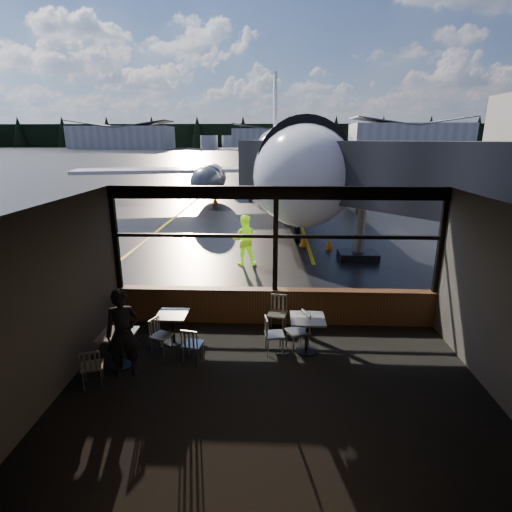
# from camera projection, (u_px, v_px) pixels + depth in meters

# --- Properties ---
(ground_plane) EXTENTS (520.00, 520.00, 0.00)m
(ground_plane) POSITION_uv_depth(u_px,v_px,m) (274.00, 154.00, 125.30)
(ground_plane) COLOR black
(ground_plane) RESTS_ON ground
(carpet_floor) EXTENTS (8.00, 6.00, 0.01)m
(carpet_floor) POSITION_uv_depth(u_px,v_px,m) (275.00, 394.00, 7.42)
(carpet_floor) COLOR black
(carpet_floor) RESTS_ON ground
(ceiling) EXTENTS (8.00, 6.00, 0.04)m
(ceiling) POSITION_uv_depth(u_px,v_px,m) (278.00, 208.00, 6.43)
(ceiling) COLOR #38332D
(ceiling) RESTS_ON ground
(wall_left) EXTENTS (0.04, 6.00, 3.50)m
(wall_left) POSITION_uv_depth(u_px,v_px,m) (51.00, 304.00, 7.09)
(wall_left) COLOR #4B443C
(wall_left) RESTS_ON ground
(wall_right) EXTENTS (0.04, 6.00, 3.50)m
(wall_right) POSITION_uv_depth(u_px,v_px,m) (512.00, 312.00, 6.77)
(wall_right) COLOR #4B443C
(wall_right) RESTS_ON ground
(wall_back) EXTENTS (8.00, 0.04, 3.50)m
(wall_back) POSITION_uv_depth(u_px,v_px,m) (278.00, 427.00, 4.05)
(wall_back) COLOR #4B443C
(wall_back) RESTS_ON ground
(window_sill) EXTENTS (8.00, 0.28, 0.90)m
(window_sill) POSITION_uv_depth(u_px,v_px,m) (275.00, 307.00, 10.17)
(window_sill) COLOR #4D2C17
(window_sill) RESTS_ON ground
(window_header) EXTENTS (8.00, 0.18, 0.30)m
(window_header) POSITION_uv_depth(u_px,v_px,m) (276.00, 193.00, 9.35)
(window_header) COLOR black
(window_header) RESTS_ON ground
(mullion_left) EXTENTS (0.12, 0.12, 2.60)m
(mullion_left) POSITION_uv_depth(u_px,v_px,m) (115.00, 239.00, 9.84)
(mullion_left) COLOR black
(mullion_left) RESTS_ON ground
(mullion_centre) EXTENTS (0.12, 0.12, 2.60)m
(mullion_centre) POSITION_uv_depth(u_px,v_px,m) (276.00, 240.00, 9.68)
(mullion_centre) COLOR black
(mullion_centre) RESTS_ON ground
(mullion_right) EXTENTS (0.12, 0.12, 2.60)m
(mullion_right) POSITION_uv_depth(u_px,v_px,m) (441.00, 242.00, 9.52)
(mullion_right) COLOR black
(mullion_right) RESTS_ON ground
(window_transom) EXTENTS (8.00, 0.10, 0.08)m
(window_transom) POSITION_uv_depth(u_px,v_px,m) (276.00, 236.00, 9.65)
(window_transom) COLOR black
(window_transom) RESTS_ON ground
(airliner) EXTENTS (32.81, 38.89, 11.55)m
(airliner) POSITION_uv_depth(u_px,v_px,m) (283.00, 121.00, 28.97)
(airliner) COLOR white
(airliner) RESTS_ON ground_plane
(jet_bridge) EXTENTS (8.93, 10.91, 4.76)m
(jet_bridge) POSITION_uv_depth(u_px,v_px,m) (372.00, 200.00, 14.75)
(jet_bridge) COLOR #2C2D2F
(jet_bridge) RESTS_ON ground_plane
(cafe_table_near) EXTENTS (0.75, 0.75, 0.82)m
(cafe_table_near) POSITION_uv_depth(u_px,v_px,m) (307.00, 335.00, 8.80)
(cafe_table_near) COLOR #A8A39A
(cafe_table_near) RESTS_ON carpet_floor
(cafe_table_mid) EXTENTS (0.67, 0.67, 0.74)m
(cafe_table_mid) POSITION_uv_depth(u_px,v_px,m) (173.00, 329.00, 9.17)
(cafe_table_mid) COLOR gray
(cafe_table_mid) RESTS_ON carpet_floor
(cafe_table_left) EXTENTS (0.69, 0.69, 0.76)m
(cafe_table_left) POSITION_uv_depth(u_px,v_px,m) (119.00, 350.00, 8.23)
(cafe_table_left) COLOR #A4A197
(cafe_table_left) RESTS_ON carpet_floor
(chair_near_e) EXTENTS (0.66, 0.66, 0.92)m
(chair_near_e) POSITION_uv_depth(u_px,v_px,m) (297.00, 332.00, 8.82)
(chair_near_e) COLOR #B6B1A4
(chair_near_e) RESTS_ON carpet_floor
(chair_near_w) EXTENTS (0.53, 0.53, 0.85)m
(chair_near_w) POSITION_uv_depth(u_px,v_px,m) (274.00, 335.00, 8.76)
(chair_near_w) COLOR beige
(chair_near_w) RESTS_ON carpet_floor
(chair_near_n) EXTENTS (0.59, 0.59, 0.92)m
(chair_near_n) POSITION_uv_depth(u_px,v_px,m) (277.00, 314.00, 9.71)
(chair_near_n) COLOR beige
(chair_near_n) RESTS_ON carpet_floor
(chair_mid_s) EXTENTS (0.52, 0.52, 0.82)m
(chair_mid_s) POSITION_uv_depth(u_px,v_px,m) (193.00, 344.00, 8.39)
(chair_mid_s) COLOR #B7B2A5
(chair_mid_s) RESTS_ON carpet_floor
(chair_mid_w) EXTENTS (0.58, 0.58, 0.82)m
(chair_mid_w) POSITION_uv_depth(u_px,v_px,m) (161.00, 336.00, 8.75)
(chair_mid_w) COLOR beige
(chair_mid_w) RESTS_ON carpet_floor
(chair_left_s) EXTENTS (0.58, 0.58, 0.83)m
(chair_left_s) POSITION_uv_depth(u_px,v_px,m) (92.00, 366.00, 7.58)
(chair_left_s) COLOR #B3AEA1
(chair_left_s) RESTS_ON carpet_floor
(passenger) EXTENTS (0.76, 0.61, 1.81)m
(passenger) POSITION_uv_depth(u_px,v_px,m) (123.00, 334.00, 7.79)
(passenger) COLOR black
(passenger) RESTS_ON carpet_floor
(ground_crew) EXTENTS (0.96, 0.78, 1.88)m
(ground_crew) POSITION_uv_depth(u_px,v_px,m) (244.00, 240.00, 14.86)
(ground_crew) COLOR #BFF219
(ground_crew) RESTS_ON ground_plane
(cone_nose) EXTENTS (0.36, 0.36, 0.50)m
(cone_nose) POSITION_uv_depth(u_px,v_px,m) (303.00, 241.00, 17.56)
(cone_nose) COLOR #DA5F06
(cone_nose) RESTS_ON ground_plane
(cone_wing) EXTENTS (0.40, 0.40, 0.56)m
(cone_wing) POSITION_uv_depth(u_px,v_px,m) (215.00, 200.00, 28.95)
(cone_wing) COLOR #F05207
(cone_wing) RESTS_ON ground_plane
(hangar_left) EXTENTS (45.00, 18.00, 11.00)m
(hangar_left) POSITION_uv_depth(u_px,v_px,m) (122.00, 136.00, 184.07)
(hangar_left) COLOR silver
(hangar_left) RESTS_ON ground_plane
(hangar_mid) EXTENTS (38.00, 15.00, 10.00)m
(hangar_mid) POSITION_uv_depth(u_px,v_px,m) (274.00, 138.00, 186.17)
(hangar_mid) COLOR silver
(hangar_mid) RESTS_ON ground_plane
(hangar_right) EXTENTS (50.00, 20.00, 12.00)m
(hangar_right) POSITION_uv_depth(u_px,v_px,m) (409.00, 135.00, 176.75)
(hangar_right) COLOR silver
(hangar_right) RESTS_ON ground_plane
(fuel_tank_a) EXTENTS (8.00, 8.00, 6.00)m
(fuel_tank_a) POSITION_uv_depth(u_px,v_px,m) (209.00, 142.00, 185.08)
(fuel_tank_a) COLOR silver
(fuel_tank_a) RESTS_ON ground_plane
(fuel_tank_b) EXTENTS (8.00, 8.00, 6.00)m
(fuel_tank_b) POSITION_uv_depth(u_px,v_px,m) (231.00, 142.00, 184.67)
(fuel_tank_b) COLOR silver
(fuel_tank_b) RESTS_ON ground_plane
(fuel_tank_c) EXTENTS (8.00, 8.00, 6.00)m
(fuel_tank_c) POSITION_uv_depth(u_px,v_px,m) (252.00, 142.00, 184.27)
(fuel_tank_c) COLOR silver
(fuel_tank_c) RESTS_ON ground_plane
(treeline) EXTENTS (360.00, 3.00, 12.00)m
(treeline) POSITION_uv_depth(u_px,v_px,m) (274.00, 136.00, 209.85)
(treeline) COLOR black
(treeline) RESTS_ON ground_plane
(cone_extra) EXTENTS (0.31, 0.31, 0.43)m
(cone_extra) POSITION_uv_depth(u_px,v_px,m) (329.00, 244.00, 17.13)
(cone_extra) COLOR orange
(cone_extra) RESTS_ON ground_plane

